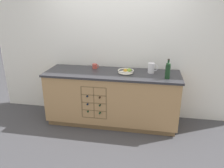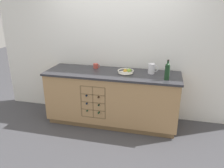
{
  "view_description": "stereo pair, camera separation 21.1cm",
  "coord_description": "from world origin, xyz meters",
  "px_view_note": "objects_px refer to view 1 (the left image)",
  "views": [
    {
      "loc": [
        0.63,
        -3.48,
        2.03
      ],
      "look_at": [
        0.0,
        0.0,
        0.73
      ],
      "focal_mm": 35.0,
      "sensor_mm": 36.0,
      "label": 1
    },
    {
      "loc": [
        0.83,
        -3.43,
        2.03
      ],
      "look_at": [
        0.0,
        0.0,
        0.73
      ],
      "focal_mm": 35.0,
      "sensor_mm": 36.0,
      "label": 2
    }
  ],
  "objects_px": {
    "fruit_bowl": "(126,71)",
    "standing_wine_bottle": "(168,70)",
    "white_pitcher": "(151,68)",
    "ceramic_mug": "(95,66)"
  },
  "relations": [
    {
      "from": "fruit_bowl",
      "to": "standing_wine_bottle",
      "type": "distance_m",
      "value": 0.69
    },
    {
      "from": "fruit_bowl",
      "to": "white_pitcher",
      "type": "relative_size",
      "value": 1.58
    },
    {
      "from": "ceramic_mug",
      "to": "standing_wine_bottle",
      "type": "xyz_separation_m",
      "value": [
        1.25,
        -0.35,
        0.1
      ]
    },
    {
      "from": "fruit_bowl",
      "to": "ceramic_mug",
      "type": "distance_m",
      "value": 0.61
    },
    {
      "from": "fruit_bowl",
      "to": "ceramic_mug",
      "type": "height_order",
      "value": "fruit_bowl"
    },
    {
      "from": "white_pitcher",
      "to": "standing_wine_bottle",
      "type": "relative_size",
      "value": 0.55
    },
    {
      "from": "fruit_bowl",
      "to": "ceramic_mug",
      "type": "bearing_deg",
      "value": 162.79
    },
    {
      "from": "ceramic_mug",
      "to": "standing_wine_bottle",
      "type": "relative_size",
      "value": 0.38
    },
    {
      "from": "ceramic_mug",
      "to": "standing_wine_bottle",
      "type": "height_order",
      "value": "standing_wine_bottle"
    },
    {
      "from": "standing_wine_bottle",
      "to": "ceramic_mug",
      "type": "bearing_deg",
      "value": 164.15
    }
  ]
}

